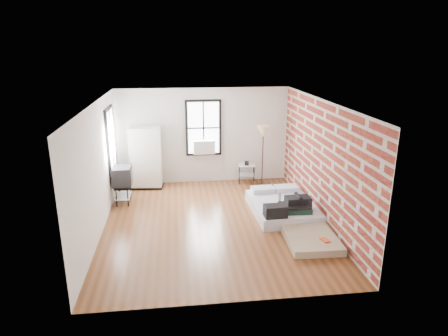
{
  "coord_description": "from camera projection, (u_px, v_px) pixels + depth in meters",
  "views": [
    {
      "loc": [
        -0.79,
        -8.44,
        3.99
      ],
      "look_at": [
        0.28,
        0.3,
        1.24
      ],
      "focal_mm": 32.0,
      "sensor_mm": 36.0,
      "label": 1
    }
  ],
  "objects": [
    {
      "name": "room_shell",
      "position": [
        222.0,
        147.0,
        9.13
      ],
      "size": [
        5.02,
        6.02,
        2.8
      ],
      "color": "silver",
      "rests_on": "ground"
    },
    {
      "name": "floor_lamp",
      "position": [
        263.0,
        134.0,
        11.35
      ],
      "size": [
        0.38,
        0.38,
        1.78
      ],
      "color": "#312210",
      "rests_on": "ground"
    },
    {
      "name": "side_table",
      "position": [
        247.0,
        168.0,
        11.87
      ],
      "size": [
        0.55,
        0.47,
        0.66
      ],
      "rotation": [
        0.0,
        0.0,
        -0.15
      ],
      "color": "black",
      "rests_on": "ground"
    },
    {
      "name": "wardrobe",
      "position": [
        146.0,
        158.0,
        11.33
      ],
      "size": [
        0.93,
        0.59,
        1.76
      ],
      "rotation": [
        0.0,
        0.0,
        -0.09
      ],
      "color": "black",
      "rests_on": "ground"
    },
    {
      "name": "mattress_main",
      "position": [
        283.0,
        206.0,
        9.79
      ],
      "size": [
        1.54,
        2.05,
        0.64
      ],
      "rotation": [
        0.0,
        0.0,
        0.03
      ],
      "color": "silver",
      "rests_on": "ground"
    },
    {
      "name": "mattress_bare",
      "position": [
        304.0,
        226.0,
        8.81
      ],
      "size": [
        1.1,
        2.0,
        0.42
      ],
      "rotation": [
        0.0,
        0.0,
        -0.04
      ],
      "color": "tan",
      "rests_on": "ground"
    },
    {
      "name": "tv_stand",
      "position": [
        122.0,
        177.0,
        10.28
      ],
      "size": [
        0.49,
        0.69,
        0.97
      ],
      "rotation": [
        0.0,
        0.0,
        0.0
      ],
      "color": "black",
      "rests_on": "ground"
    },
    {
      "name": "ground",
      "position": [
        214.0,
        223.0,
        9.27
      ],
      "size": [
        6.0,
        6.0,
        0.0
      ],
      "primitive_type": "plane",
      "color": "#593117",
      "rests_on": "ground"
    }
  ]
}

